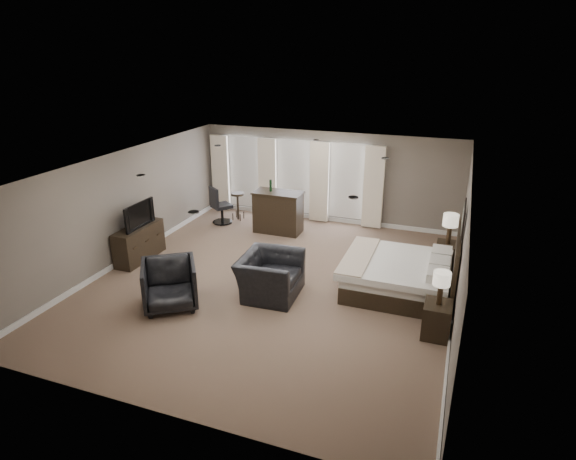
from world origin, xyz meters
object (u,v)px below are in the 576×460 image
(tv, at_px, (137,224))
(bed, at_px, (399,260))
(nightstand_far, at_px, (446,256))
(bar_stool_left, at_px, (238,206))
(desk_chair, at_px, (222,205))
(dresser, at_px, (139,243))
(nightstand_near, at_px, (437,320))
(armchair_near, at_px, (270,269))
(lamp_far, at_px, (450,229))
(bar_stool_right, at_px, (290,215))
(bar_counter, at_px, (278,212))
(lamp_near, at_px, (441,288))
(armchair_far, at_px, (169,283))

(tv, bearing_deg, bed, -85.13)
(nightstand_far, xyz_separation_m, tv, (-6.92, -1.96, 0.58))
(bar_stool_left, distance_m, desk_chair, 0.55)
(dresser, bearing_deg, nightstand_near, -7.71)
(nightstand_near, bearing_deg, armchair_near, 173.29)
(lamp_far, relative_size, bar_stool_right, 0.88)
(nightstand_near, bearing_deg, bed, 121.54)
(tv, distance_m, bar_counter, 3.77)
(nightstand_near, bearing_deg, nightstand_far, 90.00)
(bar_stool_right, bearing_deg, lamp_near, -44.14)
(nightstand_near, bearing_deg, lamp_far, 90.00)
(lamp_near, height_order, dresser, lamp_near)
(bed, xyz_separation_m, armchair_near, (-2.43, -1.06, -0.12))
(dresser, bearing_deg, bar_counter, 49.25)
(dresser, distance_m, armchair_near, 3.64)
(bar_counter, relative_size, bar_stool_right, 1.67)
(nightstand_far, distance_m, desk_chair, 6.32)
(lamp_far, relative_size, armchair_near, 0.53)
(bar_stool_right, bearing_deg, bar_counter, -120.31)
(nightstand_near, xyz_separation_m, lamp_far, (0.00, 2.90, 0.67))
(armchair_near, relative_size, bar_stool_right, 1.66)
(armchair_near, height_order, desk_chair, armchair_near)
(armchair_far, bearing_deg, bed, -6.16)
(tv, height_order, armchair_far, armchair_far)
(nightstand_far, distance_m, lamp_far, 0.67)
(armchair_far, bearing_deg, bar_stool_right, 47.34)
(lamp_near, relative_size, bar_counter, 0.47)
(bar_stool_left, bearing_deg, armchair_near, -56.24)
(bar_stool_right, bearing_deg, nightstand_near, -44.14)
(desk_chair, bearing_deg, lamp_far, -152.29)
(bed, bearing_deg, armchair_near, -156.50)
(nightstand_near, height_order, bar_stool_left, bar_stool_left)
(lamp_far, height_order, bar_stool_right, lamp_far)
(nightstand_far, xyz_separation_m, armchair_near, (-3.32, -2.51, 0.26))
(lamp_near, xyz_separation_m, desk_chair, (-6.24, 3.88, -0.39))
(nightstand_far, xyz_separation_m, armchair_far, (-4.97, -3.64, 0.20))
(tv, bearing_deg, lamp_near, -97.71)
(nightstand_far, relative_size, lamp_near, 1.02)
(tv, relative_size, armchair_near, 0.80)
(nightstand_near, bearing_deg, desk_chair, 148.17)
(nightstand_near, height_order, lamp_far, lamp_far)
(desk_chair, bearing_deg, nightstand_far, -152.29)
(bed, relative_size, bar_stool_right, 2.76)
(armchair_far, bearing_deg, bar_counter, 49.28)
(nightstand_near, height_order, bar_counter, bar_counter)
(armchair_far, relative_size, bar_stool_left, 1.27)
(lamp_far, bearing_deg, nightstand_near, -90.00)
(lamp_far, bearing_deg, armchair_far, -143.80)
(nightstand_near, bearing_deg, tv, 172.29)
(bed, distance_m, bar_stool_left, 5.82)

